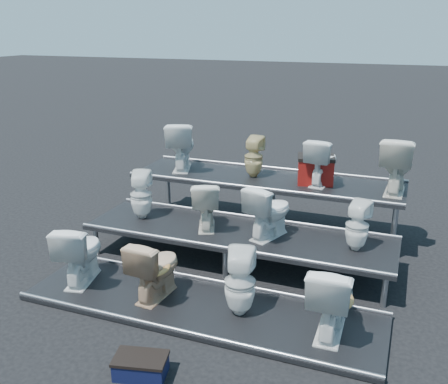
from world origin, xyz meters
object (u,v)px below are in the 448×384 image
(toilet_3, at_px, (331,298))
(toilet_5, at_px, (206,204))
(toilet_7, at_px, (357,226))
(toilet_0, at_px, (80,252))
(toilet_10, at_px, (322,161))
(red_crate, at_px, (315,171))
(toilet_9, at_px, (254,157))
(toilet_2, at_px, (240,282))
(toilet_8, at_px, (181,146))
(toilet_4, at_px, (141,195))
(step_stool, at_px, (141,367))
(toilet_6, at_px, (269,211))
(toilet_11, at_px, (397,165))
(toilet_1, at_px, (155,267))

(toilet_3, xyz_separation_m, toilet_5, (-1.96, 1.30, 0.34))
(toilet_3, bearing_deg, toilet_7, -94.58)
(toilet_0, xyz_separation_m, toilet_10, (2.48, 2.60, 0.76))
(toilet_0, xyz_separation_m, toilet_5, (1.15, 1.30, 0.35))
(red_crate, bearing_deg, toilet_0, -145.87)
(toilet_0, distance_m, toilet_9, 3.05)
(toilet_5, bearing_deg, toilet_10, -157.16)
(toilet_2, relative_size, toilet_3, 0.95)
(toilet_5, relative_size, toilet_8, 0.85)
(toilet_0, distance_m, toilet_2, 2.11)
(toilet_4, bearing_deg, toilet_8, -109.78)
(toilet_7, bearing_deg, toilet_8, -8.88)
(toilet_3, bearing_deg, toilet_0, -1.12)
(toilet_3, xyz_separation_m, step_stool, (-1.54, -1.26, -0.38))
(toilet_2, height_order, toilet_10, toilet_10)
(toilet_7, height_order, toilet_9, toilet_9)
(toilet_6, bearing_deg, toilet_11, -118.72)
(toilet_0, distance_m, red_crate, 3.60)
(toilet_2, height_order, toilet_11, toilet_11)
(toilet_4, distance_m, toilet_7, 3.05)
(toilet_2, distance_m, toilet_11, 3.08)
(toilet_0, distance_m, step_stool, 2.05)
(toilet_0, bearing_deg, red_crate, -145.16)
(toilet_6, relative_size, red_crate, 1.40)
(toilet_2, height_order, toilet_7, toilet_7)
(step_stool, bearing_deg, toilet_3, 26.12)
(toilet_0, relative_size, toilet_11, 0.97)
(toilet_5, height_order, toilet_10, toilet_10)
(toilet_6, relative_size, toilet_8, 0.91)
(toilet_4, distance_m, step_stool, 3.02)
(toilet_7, bearing_deg, toilet_5, 14.35)
(toilet_4, height_order, toilet_9, toilet_9)
(red_crate, bearing_deg, toilet_11, -14.32)
(toilet_1, height_order, toilet_4, toilet_4)
(toilet_7, bearing_deg, toilet_10, -47.17)
(toilet_6, bearing_deg, toilet_8, -14.43)
(toilet_2, xyz_separation_m, toilet_11, (1.43, 2.60, 0.82))
(toilet_8, distance_m, toilet_11, 3.38)
(toilet_6, bearing_deg, toilet_5, 20.01)
(toilet_1, relative_size, toilet_5, 1.10)
(toilet_1, xyz_separation_m, toilet_5, (0.10, 1.30, 0.37))
(toilet_8, bearing_deg, toilet_3, 119.69)
(toilet_4, xyz_separation_m, toilet_5, (1.02, 0.00, -0.01))
(toilet_3, distance_m, step_stool, 2.02)
(toilet_11, bearing_deg, toilet_10, 2.00)
(toilet_7, bearing_deg, toilet_3, 100.89)
(toilet_2, distance_m, toilet_9, 2.79)
(toilet_4, bearing_deg, toilet_0, 65.32)
(toilet_5, bearing_deg, toilet_0, 26.89)
(toilet_3, height_order, toilet_11, toilet_11)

